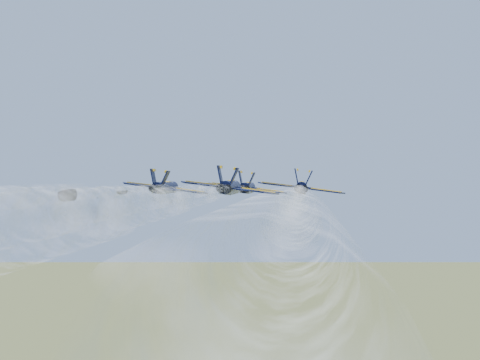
% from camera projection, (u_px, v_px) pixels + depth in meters
% --- Properties ---
extents(jet_lead, '(11.68, 15.30, 3.36)m').
position_uv_depth(jet_lead, '(248.00, 188.00, 110.15)').
color(jet_lead, black).
extents(jet_left, '(11.68, 15.30, 3.36)m').
position_uv_depth(jet_left, '(166.00, 187.00, 100.62)').
color(jet_left, black).
extents(jet_right, '(11.68, 15.30, 3.36)m').
position_uv_depth(jet_right, '(301.00, 187.00, 99.31)').
color(jet_right, black).
extents(jet_slot, '(11.68, 15.30, 3.36)m').
position_uv_depth(jet_slot, '(230.00, 187.00, 87.64)').
color(jet_slot, black).
extents(smoke_trail_lead, '(13.80, 88.95, 2.59)m').
position_uv_depth(smoke_trail_lead, '(161.00, 184.00, 43.24)').
color(smoke_trail_lead, white).
extents(smoke_trail_right, '(13.80, 88.95, 2.59)m').
position_uv_depth(smoke_trail_right, '(297.00, 182.00, 32.40)').
color(smoke_trail_right, white).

